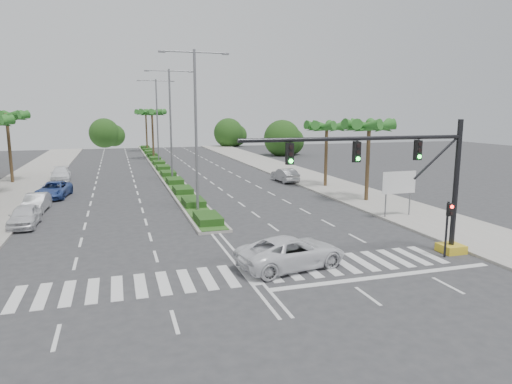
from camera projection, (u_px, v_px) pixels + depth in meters
ground at (249, 274)px, 21.60m from camera, size 160.00×160.00×0.00m
footpath_right at (341, 189)px, 44.81m from camera, size 6.00×120.00×0.15m
median at (160, 166)px, 63.94m from camera, size 2.20×75.00×0.20m
median_grass at (160, 165)px, 63.92m from camera, size 1.80×75.00×0.04m
signal_gantry at (420, 192)px, 23.68m from camera, size 12.60×1.20×7.20m
pedestrian_signal at (448, 220)px, 23.67m from camera, size 0.28×0.36×3.00m
direction_sign at (399, 184)px, 32.60m from camera, size 2.70×0.11×3.40m
palm_left_end at (7, 118)px, 47.63m from camera, size 4.57×4.68×7.75m
palm_right_near at (369, 128)px, 37.89m from camera, size 4.57×4.68×7.05m
palm_right_far at (327, 129)px, 45.47m from camera, size 4.57×4.68×6.75m
palm_median_a at (152, 114)px, 72.12m from camera, size 4.57×4.68×8.05m
palm_median_b at (146, 114)px, 86.24m from camera, size 4.57×4.68×8.05m
streetlight_near at (196, 122)px, 33.59m from camera, size 5.10×0.25×12.00m
streetlight_mid at (170, 119)px, 48.65m from camera, size 5.10×0.25×12.00m
streetlight_far at (157, 117)px, 63.72m from camera, size 5.10×0.25×12.00m
car_parked_a at (24, 216)px, 30.38m from camera, size 1.78×4.26×1.44m
car_parked_b at (36, 203)px, 35.00m from camera, size 1.75×4.29×1.38m
car_parked_c at (54, 190)px, 40.59m from camera, size 2.98×5.37×1.42m
car_parked_d at (61, 174)px, 50.85m from camera, size 2.22×4.98×1.42m
car_crossing at (291, 252)px, 22.42m from camera, size 5.94×3.60×1.54m
car_right at (285, 175)px, 49.81m from camera, size 1.83×4.59×1.48m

